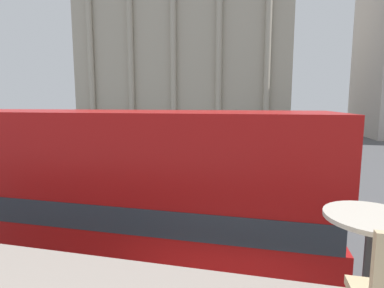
{
  "coord_description": "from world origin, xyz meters",
  "views": [
    {
      "loc": [
        0.56,
        -2.41,
        4.51
      ],
      "look_at": [
        -3.52,
        15.12,
        2.08
      ],
      "focal_mm": 28.0,
      "sensor_mm": 36.0,
      "label": 1
    }
  ],
  "objects_px": {
    "cafe_dining_table": "(371,244)",
    "plaza_building_left": "(183,52)",
    "pedestrian_black": "(189,135)",
    "double_decker_bus": "(67,201)",
    "traffic_light_near": "(138,150)",
    "traffic_light_mid": "(327,145)",
    "traffic_light_far": "(340,133)",
    "car_white": "(251,143)",
    "pedestrian_yellow": "(258,151)"
  },
  "relations": [
    {
      "from": "traffic_light_near",
      "to": "pedestrian_black",
      "type": "xyz_separation_m",
      "value": [
        -2.8,
        20.64,
        -1.51
      ]
    },
    {
      "from": "traffic_light_far",
      "to": "pedestrian_black",
      "type": "distance_m",
      "value": 15.48
    },
    {
      "from": "traffic_light_near",
      "to": "traffic_light_far",
      "type": "xyz_separation_m",
      "value": [
        11.06,
        13.85,
        -0.36
      ]
    },
    {
      "from": "car_white",
      "to": "pedestrian_yellow",
      "type": "distance_m",
      "value": 6.72
    },
    {
      "from": "cafe_dining_table",
      "to": "pedestrian_black",
      "type": "height_order",
      "value": "cafe_dining_table"
    },
    {
      "from": "double_decker_bus",
      "to": "pedestrian_yellow",
      "type": "distance_m",
      "value": 18.08
    },
    {
      "from": "double_decker_bus",
      "to": "traffic_light_near",
      "type": "relative_size",
      "value": 2.71
    },
    {
      "from": "traffic_light_near",
      "to": "pedestrian_black",
      "type": "relative_size",
      "value": 2.16
    },
    {
      "from": "plaza_building_left",
      "to": "double_decker_bus",
      "type": "bearing_deg",
      "value": -78.37
    },
    {
      "from": "traffic_light_mid",
      "to": "pedestrian_yellow",
      "type": "distance_m",
      "value": 7.44
    },
    {
      "from": "cafe_dining_table",
      "to": "traffic_light_mid",
      "type": "relative_size",
      "value": 0.2
    },
    {
      "from": "plaza_building_left",
      "to": "traffic_light_near",
      "type": "relative_size",
      "value": 8.83
    },
    {
      "from": "double_decker_bus",
      "to": "plaza_building_left",
      "type": "height_order",
      "value": "plaza_building_left"
    },
    {
      "from": "plaza_building_left",
      "to": "traffic_light_mid",
      "type": "distance_m",
      "value": 38.4
    },
    {
      "from": "traffic_light_far",
      "to": "car_white",
      "type": "height_order",
      "value": "traffic_light_far"
    },
    {
      "from": "traffic_light_near",
      "to": "car_white",
      "type": "height_order",
      "value": "traffic_light_near"
    },
    {
      "from": "traffic_light_near",
      "to": "pedestrian_black",
      "type": "distance_m",
      "value": 20.88
    },
    {
      "from": "traffic_light_far",
      "to": "plaza_building_left",
      "type": "bearing_deg",
      "value": 128.38
    },
    {
      "from": "cafe_dining_table",
      "to": "pedestrian_black",
      "type": "bearing_deg",
      "value": 105.77
    },
    {
      "from": "pedestrian_black",
      "to": "cafe_dining_table",
      "type": "bearing_deg",
      "value": -154.52
    },
    {
      "from": "double_decker_bus",
      "to": "traffic_light_mid",
      "type": "xyz_separation_m",
      "value": [
        7.46,
        11.25,
        -0.07
      ]
    },
    {
      "from": "double_decker_bus",
      "to": "car_white",
      "type": "height_order",
      "value": "double_decker_bus"
    },
    {
      "from": "double_decker_bus",
      "to": "cafe_dining_table",
      "type": "bearing_deg",
      "value": -36.69
    },
    {
      "from": "pedestrian_black",
      "to": "car_white",
      "type": "bearing_deg",
      "value": -99.95
    },
    {
      "from": "double_decker_bus",
      "to": "pedestrian_black",
      "type": "bearing_deg",
      "value": 96.76
    },
    {
      "from": "plaza_building_left",
      "to": "traffic_light_far",
      "type": "bearing_deg",
      "value": -51.62
    },
    {
      "from": "car_white",
      "to": "pedestrian_black",
      "type": "relative_size",
      "value": 2.3
    },
    {
      "from": "traffic_light_far",
      "to": "car_white",
      "type": "xyz_separation_m",
      "value": [
        -7.02,
        4.35,
        -1.52
      ]
    },
    {
      "from": "traffic_light_mid",
      "to": "traffic_light_near",
      "type": "bearing_deg",
      "value": -148.38
    },
    {
      "from": "cafe_dining_table",
      "to": "plaza_building_left",
      "type": "relative_size",
      "value": 0.02
    },
    {
      "from": "traffic_light_mid",
      "to": "traffic_light_far",
      "type": "xyz_separation_m",
      "value": [
        2.67,
        8.68,
        -0.13
      ]
    },
    {
      "from": "plaza_building_left",
      "to": "traffic_light_near",
      "type": "xyz_separation_m",
      "value": [
        8.16,
        -38.12,
        -10.48
      ]
    },
    {
      "from": "traffic_light_mid",
      "to": "traffic_light_far",
      "type": "bearing_deg",
      "value": 72.92
    },
    {
      "from": "double_decker_bus",
      "to": "car_white",
      "type": "bearing_deg",
      "value": 81.52
    },
    {
      "from": "traffic_light_far",
      "to": "cafe_dining_table",
      "type": "bearing_deg",
      "value": -102.91
    },
    {
      "from": "pedestrian_black",
      "to": "traffic_light_far",
      "type": "bearing_deg",
      "value": -106.39
    },
    {
      "from": "traffic_light_mid",
      "to": "plaza_building_left",
      "type": "bearing_deg",
      "value": 116.68
    },
    {
      "from": "traffic_light_far",
      "to": "car_white",
      "type": "bearing_deg",
      "value": 148.23
    },
    {
      "from": "traffic_light_near",
      "to": "pedestrian_black",
      "type": "bearing_deg",
      "value": 97.72
    },
    {
      "from": "traffic_light_far",
      "to": "double_decker_bus",
      "type": "bearing_deg",
      "value": -116.94
    },
    {
      "from": "traffic_light_mid",
      "to": "traffic_light_far",
      "type": "distance_m",
      "value": 9.08
    },
    {
      "from": "cafe_dining_table",
      "to": "traffic_light_near",
      "type": "bearing_deg",
      "value": 121.04
    },
    {
      "from": "plaza_building_left",
      "to": "pedestrian_black",
      "type": "bearing_deg",
      "value": -72.94
    },
    {
      "from": "plaza_building_left",
      "to": "pedestrian_black",
      "type": "distance_m",
      "value": 21.86
    },
    {
      "from": "plaza_building_left",
      "to": "pedestrian_yellow",
      "type": "height_order",
      "value": "plaza_building_left"
    },
    {
      "from": "pedestrian_yellow",
      "to": "traffic_light_far",
      "type": "bearing_deg",
      "value": 93.72
    },
    {
      "from": "traffic_light_near",
      "to": "pedestrian_yellow",
      "type": "height_order",
      "value": "traffic_light_near"
    },
    {
      "from": "cafe_dining_table",
      "to": "traffic_light_near",
      "type": "relative_size",
      "value": 0.18
    },
    {
      "from": "plaza_building_left",
      "to": "pedestrian_yellow",
      "type": "xyz_separation_m",
      "value": [
        12.95,
        -26.59,
        -12.09
      ]
    },
    {
      "from": "cafe_dining_table",
      "to": "traffic_light_near",
      "type": "height_order",
      "value": "traffic_light_near"
    }
  ]
}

